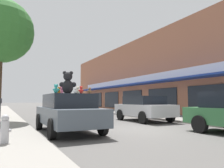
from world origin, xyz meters
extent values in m
plane|color=#514F4C|center=(0.00, 0.00, 0.00)|extent=(260.00, 260.00, 0.00)
cube|color=gray|center=(5.84, 0.00, 0.06)|extent=(3.59, 90.00, 0.13)
cube|color=#9E6047|center=(14.28, 9.75, 3.99)|extent=(13.28, 40.42, 7.97)
cube|color=navy|center=(6.92, 9.75, 2.96)|extent=(1.44, 33.95, 0.12)
cube|color=silver|center=(7.59, 9.75, 3.51)|extent=(0.08, 32.33, 0.70)
cube|color=black|center=(7.60, 2.18, 1.40)|extent=(0.06, 3.84, 2.00)
cube|color=black|center=(7.60, 7.23, 1.40)|extent=(0.06, 3.84, 2.00)
cube|color=black|center=(7.60, 12.28, 1.40)|extent=(0.06, 3.84, 2.00)
cube|color=black|center=(7.60, 17.33, 1.40)|extent=(0.06, 3.84, 2.00)
cube|color=black|center=(7.60, 22.39, 1.40)|extent=(0.06, 3.84, 2.00)
cube|color=black|center=(7.60, 27.44, 1.40)|extent=(0.06, 3.84, 2.00)
cube|color=#4C5660|center=(-2.83, 0.64, 0.68)|extent=(1.93, 4.59, 0.66)
cube|color=black|center=(-2.83, 0.64, 1.29)|extent=(1.69, 2.53, 0.56)
cylinder|color=black|center=(-3.75, 2.07, 0.35)|extent=(0.20, 0.71, 0.71)
cylinder|color=black|center=(-1.88, 2.06, 0.35)|extent=(0.20, 0.71, 0.71)
cylinder|color=black|center=(-3.77, -0.77, 0.35)|extent=(0.20, 0.71, 0.71)
cylinder|color=black|center=(-1.90, -0.78, 0.35)|extent=(0.20, 0.71, 0.71)
ellipsoid|color=black|center=(-2.85, 0.70, 1.87)|extent=(0.58, 0.54, 0.61)
sphere|color=black|center=(-2.85, 0.70, 2.32)|extent=(0.50, 0.50, 0.38)
sphere|color=black|center=(-2.72, 0.65, 2.47)|extent=(0.21, 0.21, 0.16)
sphere|color=black|center=(-2.97, 0.75, 2.47)|extent=(0.21, 0.21, 0.16)
sphere|color=#3A3A3D|center=(-2.79, 0.85, 2.30)|extent=(0.19, 0.19, 0.15)
sphere|color=black|center=(-2.61, 0.64, 1.98)|extent=(0.29, 0.29, 0.22)
sphere|color=black|center=(-3.06, 0.82, 1.98)|extent=(0.29, 0.29, 0.22)
ellipsoid|color=olive|center=(-2.21, -0.22, 1.65)|extent=(0.15, 0.14, 0.15)
sphere|color=olive|center=(-2.21, -0.22, 1.76)|extent=(0.13, 0.13, 0.10)
sphere|color=olive|center=(-2.18, -0.21, 1.80)|extent=(0.05, 0.05, 0.04)
sphere|color=olive|center=(-2.25, -0.23, 1.80)|extent=(0.05, 0.05, 0.04)
sphere|color=tan|center=(-2.23, -0.18, 1.76)|extent=(0.05, 0.05, 0.04)
sphere|color=olive|center=(-2.16, -0.19, 1.67)|extent=(0.07, 0.07, 0.06)
sphere|color=olive|center=(-2.28, -0.24, 1.67)|extent=(0.07, 0.07, 0.06)
ellipsoid|color=beige|center=(-2.44, 0.61, 1.67)|extent=(0.21, 0.21, 0.21)
sphere|color=beige|center=(-2.44, 0.61, 1.83)|extent=(0.18, 0.18, 0.13)
sphere|color=beige|center=(-2.40, 0.57, 1.88)|extent=(0.08, 0.08, 0.05)
sphere|color=beige|center=(-2.47, 0.64, 1.88)|extent=(0.08, 0.08, 0.05)
sphere|color=white|center=(-2.40, 0.65, 1.82)|extent=(0.07, 0.07, 0.05)
sphere|color=beige|center=(-2.37, 0.56, 1.71)|extent=(0.11, 0.11, 0.08)
sphere|color=beige|center=(-2.49, 0.67, 1.71)|extent=(0.11, 0.11, 0.08)
ellipsoid|color=white|center=(-2.84, -0.37, 1.64)|extent=(0.13, 0.13, 0.14)
sphere|color=white|center=(-2.84, -0.37, 1.74)|extent=(0.12, 0.12, 0.09)
sphere|color=white|center=(-2.81, -0.38, 1.77)|extent=(0.05, 0.05, 0.04)
sphere|color=white|center=(-2.87, -0.35, 1.77)|extent=(0.05, 0.05, 0.04)
sphere|color=white|center=(-2.83, -0.33, 1.73)|extent=(0.04, 0.04, 0.03)
sphere|color=white|center=(-2.79, -0.38, 1.66)|extent=(0.07, 0.07, 0.05)
sphere|color=white|center=(-2.89, -0.34, 1.66)|extent=(0.07, 0.07, 0.05)
ellipsoid|color=orange|center=(-3.14, 1.01, 1.67)|extent=(0.18, 0.19, 0.20)
sphere|color=orange|center=(-3.14, 1.01, 1.82)|extent=(0.16, 0.16, 0.13)
sphere|color=orange|center=(-3.12, 1.05, 1.87)|extent=(0.07, 0.07, 0.05)
sphere|color=orange|center=(-3.15, 0.97, 1.87)|extent=(0.07, 0.07, 0.05)
sphere|color=#FFBA41|center=(-3.19, 1.03, 1.81)|extent=(0.06, 0.06, 0.05)
sphere|color=orange|center=(-3.12, 1.09, 1.70)|extent=(0.10, 0.10, 0.07)
sphere|color=orange|center=(-3.18, 0.94, 1.70)|extent=(0.10, 0.10, 0.07)
ellipsoid|color=teal|center=(-3.51, -0.10, 1.68)|extent=(0.22, 0.21, 0.22)
sphere|color=teal|center=(-3.51, -0.10, 1.84)|extent=(0.19, 0.19, 0.14)
sphere|color=teal|center=(-3.47, -0.13, 1.89)|extent=(0.08, 0.08, 0.06)
sphere|color=teal|center=(-3.55, -0.08, 1.89)|extent=(0.08, 0.08, 0.06)
sphere|color=#47CDC6|center=(-3.48, -0.06, 1.83)|extent=(0.07, 0.07, 0.05)
sphere|color=teal|center=(-3.43, -0.14, 1.72)|extent=(0.11, 0.11, 0.08)
sphere|color=teal|center=(-3.58, -0.05, 1.72)|extent=(0.11, 0.11, 0.08)
ellipsoid|color=pink|center=(-2.91, 1.49, 1.68)|extent=(0.20, 0.18, 0.22)
sphere|color=pink|center=(-2.91, 1.49, 1.85)|extent=(0.17, 0.17, 0.14)
sphere|color=pink|center=(-2.86, 1.50, 1.90)|extent=(0.07, 0.07, 0.06)
sphere|color=pink|center=(-2.96, 1.48, 1.90)|extent=(0.07, 0.07, 0.06)
sphere|color=#FFA3DA|center=(-2.92, 1.55, 1.84)|extent=(0.06, 0.06, 0.05)
sphere|color=pink|center=(-2.82, 1.52, 1.72)|extent=(0.10, 0.10, 0.08)
sphere|color=pink|center=(-3.00, 1.48, 1.72)|extent=(0.10, 0.10, 0.08)
ellipsoid|color=red|center=(-2.62, -0.37, 1.66)|extent=(0.15, 0.13, 0.18)
sphere|color=red|center=(-2.62, -0.37, 1.79)|extent=(0.12, 0.12, 0.11)
sphere|color=red|center=(-2.58, -0.36, 1.83)|extent=(0.05, 0.05, 0.05)
sphere|color=red|center=(-2.66, -0.37, 1.83)|extent=(0.05, 0.05, 0.05)
sphere|color=#FF4741|center=(-2.62, -0.32, 1.78)|extent=(0.05, 0.05, 0.04)
sphere|color=red|center=(-2.55, -0.35, 1.69)|extent=(0.07, 0.07, 0.06)
sphere|color=red|center=(-2.69, -0.37, 1.69)|extent=(0.07, 0.07, 0.06)
cylinder|color=black|center=(1.84, -1.99, 0.35)|extent=(0.20, 0.71, 0.71)
cube|color=#B7B7BC|center=(2.78, 3.17, 0.70)|extent=(2.02, 4.18, 0.70)
cube|color=black|center=(2.78, 3.17, 1.32)|extent=(1.78, 2.37, 0.53)
cylinder|color=black|center=(1.79, 4.47, 0.35)|extent=(0.20, 0.71, 0.71)
cylinder|color=black|center=(3.77, 4.47, 0.35)|extent=(0.20, 0.71, 0.71)
cylinder|color=black|center=(1.79, 1.87, 0.35)|extent=(0.20, 0.71, 0.71)
cylinder|color=black|center=(3.77, 1.87, 0.35)|extent=(0.20, 0.71, 0.71)
sphere|color=#33702D|center=(-5.49, 6.23, 5.52)|extent=(3.87, 3.87, 3.87)
cylinder|color=#B2B2B7|center=(-5.21, -1.51, 0.44)|extent=(0.22, 0.22, 0.62)
sphere|color=#B2B2B7|center=(-5.21, -1.51, 0.81)|extent=(0.21, 0.21, 0.21)
cylinder|color=#B2B2B7|center=(-5.32, -1.51, 0.47)|extent=(0.10, 0.09, 0.09)
cylinder|color=#B2B2B7|center=(-5.09, -1.51, 0.47)|extent=(0.10, 0.09, 0.09)
cylinder|color=#4C4C51|center=(-5.36, 2.62, 0.65)|extent=(0.06, 0.06, 1.05)
cube|color=#2D2D33|center=(-5.36, 2.62, 1.29)|extent=(0.14, 0.10, 0.22)
camera|label=1|loc=(-5.33, -8.30, 1.31)|focal=35.00mm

